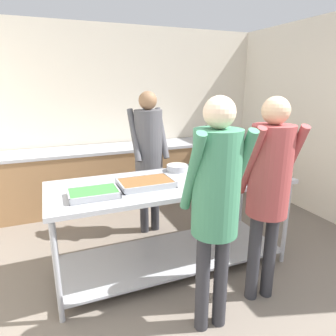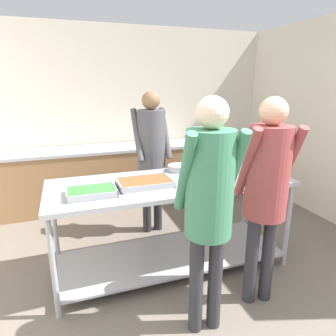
% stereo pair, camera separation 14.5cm
% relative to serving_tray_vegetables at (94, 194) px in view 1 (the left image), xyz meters
% --- Properties ---
extents(wall_rear, '(4.64, 0.06, 2.65)m').
position_rel_serving_tray_vegetables_xyz_m(wall_rear, '(0.86, 2.39, 0.39)').
color(wall_rear, beige).
rests_on(wall_rear, ground_plane).
extents(wall_right, '(0.06, 3.87, 2.65)m').
position_rel_serving_tray_vegetables_xyz_m(wall_right, '(3.15, 0.52, 0.39)').
color(wall_right, beige).
rests_on(wall_right, ground_plane).
extents(back_counter, '(4.48, 0.65, 0.88)m').
position_rel_serving_tray_vegetables_xyz_m(back_counter, '(0.86, 2.02, -0.49)').
color(back_counter, olive).
rests_on(back_counter, ground_plane).
extents(serving_counter, '(2.29, 0.86, 0.91)m').
position_rel_serving_tray_vegetables_xyz_m(serving_counter, '(0.75, 0.14, -0.32)').
color(serving_counter, '#9EA0A8').
rests_on(serving_counter, ground_plane).
extents(serving_tray_vegetables, '(0.40, 0.28, 0.05)m').
position_rel_serving_tray_vegetables_xyz_m(serving_tray_vegetables, '(0.00, 0.00, 0.00)').
color(serving_tray_vegetables, '#9EA0A8').
rests_on(serving_tray_vegetables, serving_counter).
extents(serving_tray_roast, '(0.48, 0.32, 0.05)m').
position_rel_serving_tray_vegetables_xyz_m(serving_tray_roast, '(0.48, 0.09, 0.00)').
color(serving_tray_roast, '#9EA0A8').
rests_on(serving_tray_roast, serving_counter).
extents(sauce_pan, '(0.36, 0.22, 0.06)m').
position_rel_serving_tray_vegetables_xyz_m(sauce_pan, '(0.94, 0.43, 0.01)').
color(sauce_pan, '#9EA0A8').
rests_on(sauce_pan, serving_counter).
extents(plate_stack, '(0.28, 0.28, 0.05)m').
position_rel_serving_tray_vegetables_xyz_m(plate_stack, '(1.29, 0.32, -0.00)').
color(plate_stack, white).
rests_on(plate_stack, serving_counter).
extents(broccoli_bowl, '(0.24, 0.24, 0.12)m').
position_rel_serving_tray_vegetables_xyz_m(broccoli_bowl, '(1.58, 0.25, 0.02)').
color(broccoli_bowl, silver).
rests_on(broccoli_bowl, serving_counter).
extents(guest_serving_left, '(0.44, 0.36, 1.73)m').
position_rel_serving_tray_vegetables_xyz_m(guest_serving_left, '(0.72, -0.71, 0.15)').
color(guest_serving_left, '#2D2D33').
rests_on(guest_serving_left, ground_plane).
extents(guest_serving_right, '(0.46, 0.38, 1.72)m').
position_rel_serving_tray_vegetables_xyz_m(guest_serving_right, '(1.28, -0.58, 0.13)').
color(guest_serving_right, '#2D2D33').
rests_on(guest_serving_right, ground_plane).
extents(cook_behind_counter, '(0.44, 0.35, 1.72)m').
position_rel_serving_tray_vegetables_xyz_m(cook_behind_counter, '(0.79, 0.93, 0.14)').
color(cook_behind_counter, '#2D2D33').
rests_on(cook_behind_counter, ground_plane).
extents(water_bottle, '(0.07, 0.07, 0.24)m').
position_rel_serving_tray_vegetables_xyz_m(water_bottle, '(2.17, 2.02, 0.06)').
color(water_bottle, silver).
rests_on(water_bottle, back_counter).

